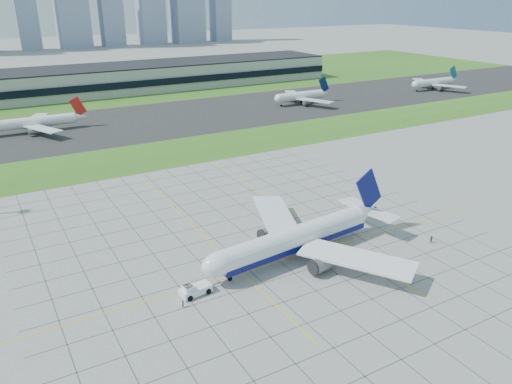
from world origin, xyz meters
TOP-DOWN VIEW (x-y plane):
  - ground at (0.00, 0.00)m, footprint 1400.00×1400.00m
  - grass_median at (0.00, 90.00)m, footprint 700.00×35.00m
  - asphalt_taxiway at (0.00, 145.00)m, footprint 700.00×75.00m
  - grass_far at (0.00, 255.00)m, footprint 700.00×145.00m
  - apron_markings at (0.43, 11.09)m, footprint 120.00×130.00m
  - terminal at (40.00, 229.87)m, footprint 260.00×43.00m
  - airliner at (4.76, -1.62)m, footprint 53.40×53.86m
  - pushback_tug at (-22.37, -4.67)m, footprint 9.48×3.85m
  - crew_near at (-26.08, -7.70)m, footprint 0.66×0.70m
  - crew_far at (37.37, -12.84)m, footprint 1.10×1.01m
  - distant_jet_1 at (-32.05, 149.39)m, footprint 41.35×42.66m
  - distant_jet_2 at (104.64, 140.43)m, footprint 33.64×42.66m
  - distant_jet_3 at (203.82, 135.34)m, footprint 37.07×42.66m

SIDE VIEW (x-z plane):
  - ground at x=0.00m, z-range 0.00..0.00m
  - apron_markings at x=0.43m, z-range 0.00..0.03m
  - grass_median at x=0.00m, z-range 0.00..0.04m
  - grass_far at x=0.00m, z-range 0.00..0.04m
  - asphalt_taxiway at x=0.00m, z-range 0.01..0.05m
  - crew_near at x=-26.08m, z-range 0.00..1.61m
  - crew_far at x=37.37m, z-range 0.00..1.81m
  - pushback_tug at x=-22.37m, z-range -0.14..2.46m
  - distant_jet_2 at x=104.64m, z-range -2.55..11.52m
  - distant_jet_3 at x=203.82m, z-range -2.55..11.52m
  - distant_jet_1 at x=-32.05m, z-range -2.55..11.52m
  - airliner at x=4.76m, z-range -3.81..13.01m
  - terminal at x=40.00m, z-range -0.01..15.79m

